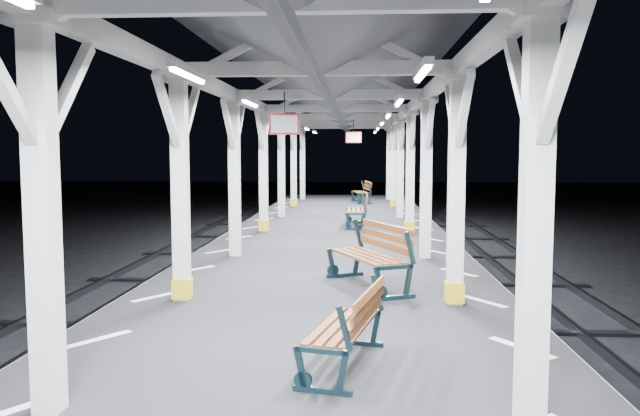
# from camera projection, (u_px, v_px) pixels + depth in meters

# --- Properties ---
(platform) EXTENTS (6.00, 50.00, 1.00)m
(platform) POSITION_uv_depth(u_px,v_px,m) (305.00, 386.00, 7.21)
(platform) COLOR black
(platform) RESTS_ON ground
(hazard_stripes_left) EXTENTS (1.00, 48.00, 0.01)m
(hazard_stripes_left) POSITION_uv_depth(u_px,v_px,m) (97.00, 339.00, 7.31)
(hazard_stripes_left) COLOR silver
(hazard_stripes_left) RESTS_ON platform
(hazard_stripes_right) EXTENTS (1.00, 48.00, 0.01)m
(hazard_stripes_right) POSITION_uv_depth(u_px,v_px,m) (521.00, 348.00, 7.01)
(hazard_stripes_right) COLOR silver
(hazard_stripes_right) RESTS_ON platform
(canopy) EXTENTS (5.40, 49.00, 4.65)m
(canopy) POSITION_uv_depth(u_px,v_px,m) (304.00, 28.00, 6.83)
(canopy) COLOR beige
(canopy) RESTS_ON platform
(bench_near) EXTENTS (0.90, 1.63, 0.84)m
(bench_near) POSITION_uv_depth(u_px,v_px,m) (352.00, 325.00, 6.33)
(bench_near) COLOR black
(bench_near) RESTS_ON platform
(bench_mid) EXTENTS (1.43, 2.02, 1.03)m
(bench_mid) POSITION_uv_depth(u_px,v_px,m) (374.00, 254.00, 10.13)
(bench_mid) COLOR black
(bench_mid) RESTS_ON platform
(bench_far) EXTENTS (0.68, 1.78, 0.96)m
(bench_far) POSITION_uv_depth(u_px,v_px,m) (360.00, 209.00, 18.39)
(bench_far) COLOR black
(bench_far) RESTS_ON platform
(bench_extra) EXTENTS (0.92, 1.80, 0.93)m
(bench_extra) POSITION_uv_depth(u_px,v_px,m) (363.00, 191.00, 27.09)
(bench_extra) COLOR black
(bench_extra) RESTS_ON platform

